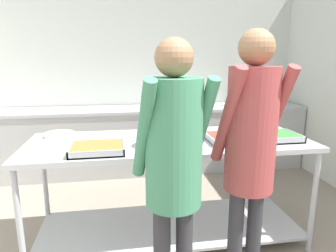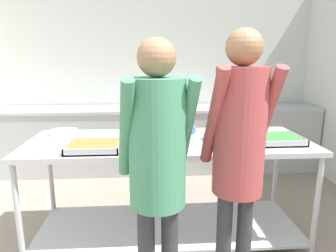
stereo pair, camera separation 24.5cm
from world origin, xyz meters
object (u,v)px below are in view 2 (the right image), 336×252
object	(u,v)px
serving_tray_vegetables	(277,139)
water_bottle	(243,98)
sauce_pan	(149,139)
guest_serving_right	(239,143)
serving_tray_greens	(94,147)
serving_tray_roast	(229,140)
broccoli_bowl	(184,129)
plate_stack	(64,132)
guest_serving_left	(157,156)

from	to	relation	value
serving_tray_vegetables	water_bottle	world-z (taller)	water_bottle
sauce_pan	guest_serving_right	xyz separation A→B (m)	(0.53, -0.64, 0.14)
serving_tray_greens	sauce_pan	xyz separation A→B (m)	(0.42, 0.09, 0.03)
serving_tray_roast	sauce_pan	bearing A→B (deg)	-177.77
serving_tray_vegetables	broccoli_bowl	bearing A→B (deg)	152.41
plate_stack	serving_tray_roast	world-z (taller)	serving_tray_roast
broccoli_bowl	serving_tray_vegetables	world-z (taller)	broccoli_bowl
serving_tray_roast	serving_tray_vegetables	world-z (taller)	same
serving_tray_greens	guest_serving_left	size ratio (longest dim) A/B	0.23
plate_stack	sauce_pan	bearing A→B (deg)	-28.15
sauce_pan	water_bottle	distance (m)	2.34
serving_tray_greens	serving_tray_roast	bearing A→B (deg)	6.12
sauce_pan	broccoli_bowl	distance (m)	0.52
serving_tray_greens	serving_tray_roast	world-z (taller)	same
serving_tray_roast	guest_serving_right	bearing A→B (deg)	-100.88
serving_tray_vegetables	guest_serving_right	world-z (taller)	guest_serving_right
guest_serving_left	water_bottle	world-z (taller)	guest_serving_left
serving_tray_roast	water_bottle	size ratio (longest dim) A/B	1.28
sauce_pan	guest_serving_left	size ratio (longest dim) A/B	0.22
plate_stack	sauce_pan	world-z (taller)	sauce_pan
serving_tray_greens	broccoli_bowl	bearing A→B (deg)	33.38
serving_tray_vegetables	guest_serving_left	distance (m)	1.25
sauce_pan	serving_tray_vegetables	world-z (taller)	sauce_pan
plate_stack	broccoli_bowl	size ratio (longest dim) A/B	1.21
broccoli_bowl	plate_stack	bearing A→B (deg)	179.07
serving_tray_greens	water_bottle	world-z (taller)	water_bottle
plate_stack	water_bottle	size ratio (longest dim) A/B	0.92
guest_serving_left	water_bottle	distance (m)	2.92
serving_tray_vegetables	guest_serving_right	size ratio (longest dim) A/B	0.21
plate_stack	water_bottle	world-z (taller)	water_bottle
serving_tray_vegetables	water_bottle	xyz separation A→B (m)	(0.30, 1.88, 0.10)
serving_tray_roast	water_bottle	distance (m)	2.01
serving_tray_greens	guest_serving_right	xyz separation A→B (m)	(0.95, -0.55, 0.17)
serving_tray_vegetables	water_bottle	size ratio (longest dim) A/B	1.32
broccoli_bowl	serving_tray_vegetables	distance (m)	0.83
serving_tray_greens	sauce_pan	bearing A→B (deg)	12.03
serving_tray_greens	serving_tray_vegetables	bearing A→B (deg)	4.21
broccoli_bowl	guest_serving_right	xyz separation A→B (m)	(0.20, -1.04, 0.15)
guest_serving_right	broccoli_bowl	bearing A→B (deg)	100.94
water_bottle	serving_tray_vegetables	bearing A→B (deg)	-99.18
plate_stack	guest_serving_right	bearing A→B (deg)	-38.85
sauce_pan	broccoli_bowl	bearing A→B (deg)	51.03
plate_stack	broccoli_bowl	distance (m)	1.11
serving_tray_greens	guest_serving_left	distance (m)	0.78
guest_serving_right	water_bottle	xyz separation A→B (m)	(0.84, 2.54, -0.07)
serving_tray_greens	water_bottle	xyz separation A→B (m)	(1.79, 1.99, 0.10)
serving_tray_greens	serving_tray_vegetables	size ratio (longest dim) A/B	1.05
water_bottle	guest_serving_right	bearing A→B (deg)	-108.26
guest_serving_left	guest_serving_right	size ratio (longest dim) A/B	0.97
sauce_pan	serving_tray_roast	bearing A→B (deg)	2.23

